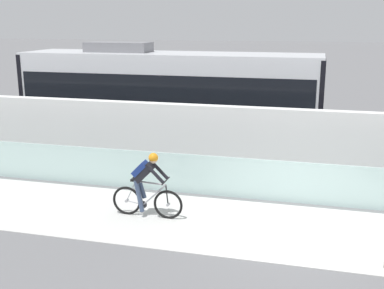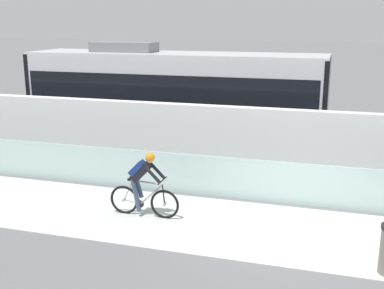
% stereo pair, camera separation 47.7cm
% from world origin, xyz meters
% --- Properties ---
extents(ground_plane, '(200.00, 200.00, 0.00)m').
position_xyz_m(ground_plane, '(0.00, 0.00, 0.00)').
color(ground_plane, slate).
extents(bike_path_deck, '(32.00, 3.20, 0.01)m').
position_xyz_m(bike_path_deck, '(0.00, 0.00, 0.01)').
color(bike_path_deck, silver).
rests_on(bike_path_deck, ground).
extents(glass_parapet, '(32.00, 0.05, 1.10)m').
position_xyz_m(glass_parapet, '(0.00, 1.85, 0.55)').
color(glass_parapet, silver).
rests_on(glass_parapet, ground).
extents(concrete_barrier_wall, '(32.00, 0.36, 2.15)m').
position_xyz_m(concrete_barrier_wall, '(0.00, 3.65, 1.07)').
color(concrete_barrier_wall, white).
rests_on(concrete_barrier_wall, ground).
extents(tram_rail_near, '(32.00, 0.08, 0.01)m').
position_xyz_m(tram_rail_near, '(0.00, 6.13, 0.00)').
color(tram_rail_near, '#595654').
rests_on(tram_rail_near, ground).
extents(tram_rail_far, '(32.00, 0.08, 0.01)m').
position_xyz_m(tram_rail_far, '(0.00, 7.57, 0.00)').
color(tram_rail_far, '#595654').
rests_on(tram_rail_far, ground).
extents(tram, '(11.06, 2.54, 3.81)m').
position_xyz_m(tram, '(-4.99, 6.85, 1.89)').
color(tram, silver).
rests_on(tram, ground).
extents(cyclist_on_bike, '(1.77, 0.58, 1.61)m').
position_xyz_m(cyclist_on_bike, '(-3.46, -0.00, 0.80)').
color(cyclist_on_bike, black).
rests_on(cyclist_on_bike, ground).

